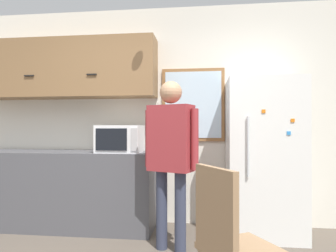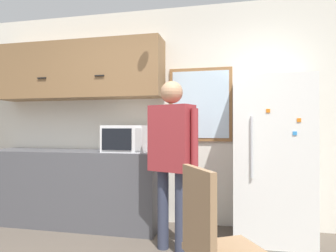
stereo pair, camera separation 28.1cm
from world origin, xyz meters
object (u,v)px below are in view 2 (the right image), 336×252
Objects in this scene: microwave at (127,139)px; chair at (215,241)px; person at (172,148)px; refrigerator at (271,158)px.

microwave is 1.96m from chair.
person is 1.23m from chair.
chair is (0.48, -1.02, -0.48)m from person.
microwave is 0.81m from person.
microwave is 0.30× the size of person.
refrigerator is at bearing -48.13° from chair.
refrigerator reaches higher than person.
person reaches higher than microwave.
refrigerator is at bearing 49.50° from person.
chair is at bearing -107.77° from refrigerator.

